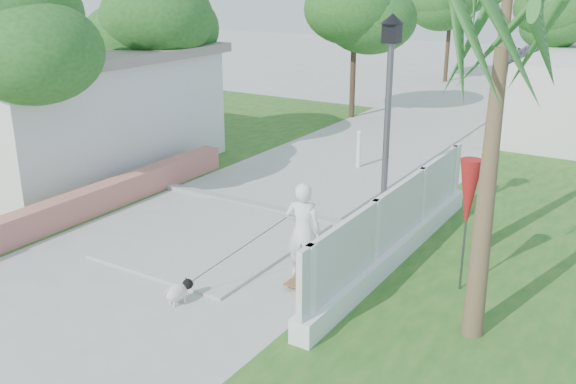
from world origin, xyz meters
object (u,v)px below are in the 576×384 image
Objects in this scene: bollard at (359,148)px; skateboarder at (254,244)px; street_lamp at (387,126)px; patio_umbrella at (468,196)px; parked_car at (553,58)px; dog at (179,291)px.

bollard is 7.42m from skateboarder.
street_lamp is 3.40m from skateboarder.
street_lamp reaches higher than skateboarder.
bollard is 0.47× the size of patio_umbrella.
patio_umbrella is 3.62m from skateboarder.
patio_umbrella is (1.90, -1.00, -0.74)m from street_lamp.
skateboarder is at bearing -149.99° from patio_umbrella.
patio_umbrella is 0.47× the size of parked_car.
patio_umbrella reaches higher than parked_car.
skateboarder is 0.41× the size of parked_car.
patio_umbrella reaches higher than dog.
bollard is at bearing 114.24° from dog.
parked_car is at bearing 93.74° from street_lamp.
street_lamp is at bearing -59.04° from bollard.
street_lamp reaches higher than parked_car.
street_lamp is at bearing -129.91° from skateboarder.
dog is (0.87, -8.39, -0.37)m from bollard.
street_lamp reaches higher than patio_umbrella.
parked_car is (-3.60, 26.98, -0.84)m from patio_umbrella.
street_lamp is at bearing -164.16° from parked_car.
dog is (-3.73, -2.89, -1.47)m from patio_umbrella.
street_lamp is 4.07× the size of bollard.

